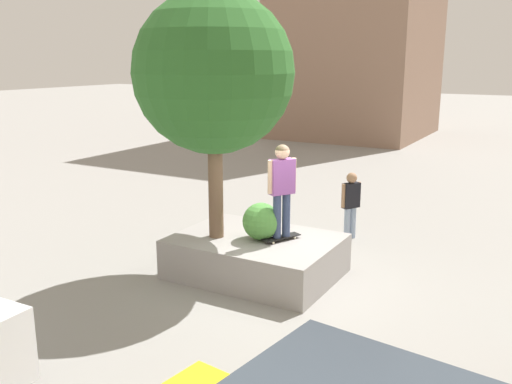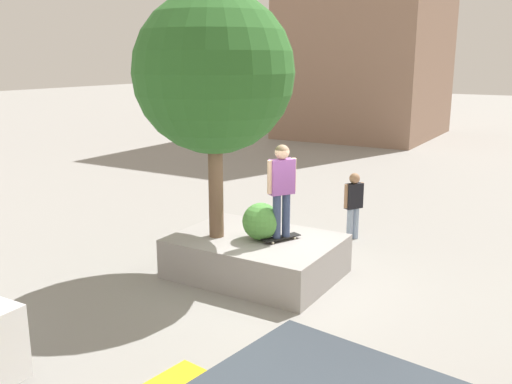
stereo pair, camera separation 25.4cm
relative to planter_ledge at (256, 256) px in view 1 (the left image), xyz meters
The scene contains 7 objects.
ground_plane 0.69m from the planter_ledge, behind, with size 120.00×120.00×0.00m, color gray.
planter_ledge is the anchor object (origin of this frame).
plaza_tree 3.56m from the planter_ledge, 25.24° to the left, with size 2.95×2.95×4.58m.
boxwood_shrub 0.75m from the planter_ledge, 159.85° to the left, with size 0.71×0.71×0.71m, color #4C8C3D.
skateboard 0.68m from the planter_ledge, behind, with size 0.53×0.81×0.07m.
skateboarder 1.56m from the planter_ledge, behind, with size 0.42×0.52×1.76m.
pedestrian_crossing 3.20m from the planter_ledge, 104.60° to the right, with size 0.37×0.47×1.57m.
Camera 1 is at (-4.49, 8.87, 4.14)m, focal length 39.28 mm.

